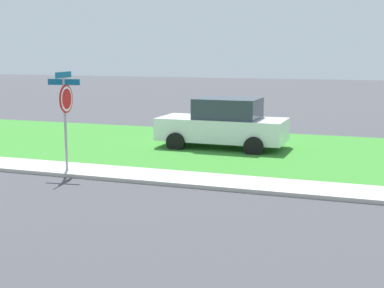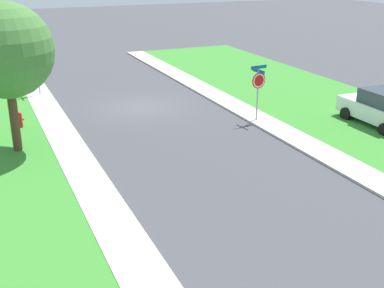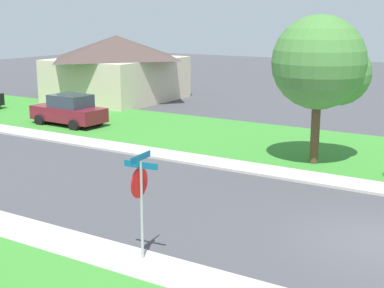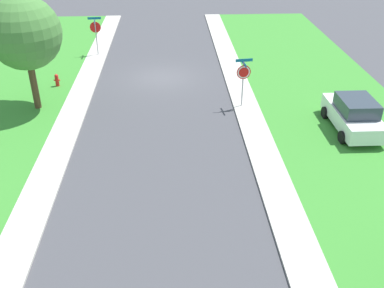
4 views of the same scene
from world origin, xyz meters
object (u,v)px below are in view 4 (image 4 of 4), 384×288
Objects in this scene: fire_hydrant at (57,80)px; stop_sign_near_corner at (96,30)px; stop_sign_far_corner at (243,75)px; car_white_kerbside_mid at (354,115)px; tree_sidewalk_mid at (21,35)px.

stop_sign_near_corner is at bearing -105.93° from fire_hydrant.
car_white_kerbside_mid is at bearing 149.54° from stop_sign_far_corner.
stop_sign_far_corner is 0.64× the size of car_white_kerbside_mid.
stop_sign_far_corner is at bearing 177.27° from tree_sidewalk_mid.
tree_sidewalk_mid is (2.29, 8.74, 2.17)m from stop_sign_near_corner.
tree_sidewalk_mid is (11.36, -0.54, 2.17)m from stop_sign_far_corner.
stop_sign_near_corner is at bearing -40.97° from car_white_kerbside_mid.
car_white_kerbside_mid is 5.19× the size of fire_hydrant.
tree_sidewalk_mid is at bearing -12.06° from car_white_kerbside_mid.
stop_sign_near_corner is 9.29m from tree_sidewalk_mid.
stop_sign_far_corner is at bearing 134.33° from stop_sign_near_corner.
stop_sign_near_corner is 12.97m from stop_sign_far_corner.
fire_hydrant is (-0.62, -2.90, -3.61)m from tree_sidewalk_mid.
stop_sign_near_corner and stop_sign_far_corner have the same top height.
car_white_kerbside_mid is at bearing 167.94° from tree_sidewalk_mid.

